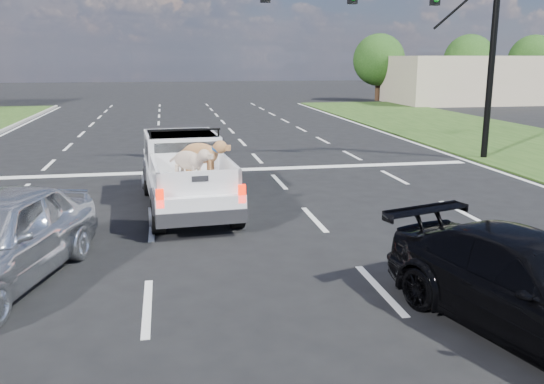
% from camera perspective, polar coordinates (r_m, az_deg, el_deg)
% --- Properties ---
extents(ground, '(160.00, 160.00, 0.00)m').
position_cam_1_polar(ground, '(8.66, -0.41, -10.47)').
color(ground, black).
rests_on(ground, ground).
extents(road_markings, '(17.75, 60.00, 0.01)m').
position_cam_1_polar(road_markings, '(14.85, -4.86, -0.37)').
color(road_markings, silver).
rests_on(road_markings, ground).
extents(traffic_signal, '(9.11, 0.31, 7.00)m').
position_cam_1_polar(traffic_signal, '(20.26, 15.21, 16.28)').
color(traffic_signal, black).
rests_on(traffic_signal, ground).
extents(building_right, '(12.00, 7.00, 3.60)m').
position_cam_1_polar(building_right, '(47.94, 19.03, 10.47)').
color(building_right, tan).
rests_on(building_right, ground).
extents(tree_far_d, '(4.20, 4.20, 5.40)m').
position_cam_1_polar(tree_far_d, '(49.00, 10.54, 12.74)').
color(tree_far_d, '#332114').
rests_on(tree_far_d, ground).
extents(tree_far_e, '(4.20, 4.20, 5.40)m').
position_cam_1_polar(tree_far_e, '(52.37, 18.94, 12.28)').
color(tree_far_e, '#332114').
rests_on(tree_far_e, ground).
extents(tree_far_f, '(4.20, 4.20, 5.40)m').
position_cam_1_polar(tree_far_f, '(55.53, 24.47, 11.83)').
color(tree_far_f, '#332114').
rests_on(tree_far_f, ground).
extents(pickup_truck, '(2.17, 5.08, 1.86)m').
position_cam_1_polar(pickup_truck, '(13.67, -8.48, 2.06)').
color(pickup_truck, black).
rests_on(pickup_truck, ground).
extents(black_coupe, '(2.99, 4.71, 1.27)m').
position_cam_1_polar(black_coupe, '(8.07, 24.65, -8.67)').
color(black_coupe, black).
rests_on(black_coupe, ground).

